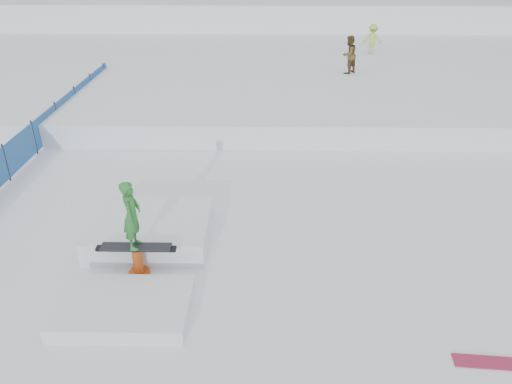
{
  "coord_description": "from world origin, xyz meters",
  "views": [
    {
      "loc": [
        0.68,
        -7.82,
        6.23
      ],
      "look_at": [
        0.5,
        2.0,
        1.1
      ],
      "focal_mm": 35.0,
      "sensor_mm": 36.0,
      "label": 1
    }
  ],
  "objects_px": {
    "walker_olive": "(349,55)",
    "walker_ygreen": "(373,39)",
    "safety_fence": "(34,137)",
    "jib_rail_feature": "(144,246)"
  },
  "relations": [
    {
      "from": "walker_olive",
      "to": "walker_ygreen",
      "type": "bearing_deg",
      "value": -158.8
    },
    {
      "from": "safety_fence",
      "to": "jib_rail_feature",
      "type": "height_order",
      "value": "jib_rail_feature"
    },
    {
      "from": "walker_olive",
      "to": "jib_rail_feature",
      "type": "distance_m",
      "value": 14.21
    },
    {
      "from": "walker_olive",
      "to": "jib_rail_feature",
      "type": "bearing_deg",
      "value": 19.66
    },
    {
      "from": "safety_fence",
      "to": "walker_olive",
      "type": "relative_size",
      "value": 10.13
    },
    {
      "from": "walker_ygreen",
      "to": "walker_olive",
      "type": "bearing_deg",
      "value": 89.44
    },
    {
      "from": "walker_ygreen",
      "to": "jib_rail_feature",
      "type": "xyz_separation_m",
      "value": [
        -7.86,
        -16.69,
        -1.21
      ]
    },
    {
      "from": "walker_ygreen",
      "to": "jib_rail_feature",
      "type": "relative_size",
      "value": 0.32
    },
    {
      "from": "walker_olive",
      "to": "walker_ygreen",
      "type": "relative_size",
      "value": 1.11
    },
    {
      "from": "walker_olive",
      "to": "jib_rail_feature",
      "type": "height_order",
      "value": "walker_olive"
    }
  ]
}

